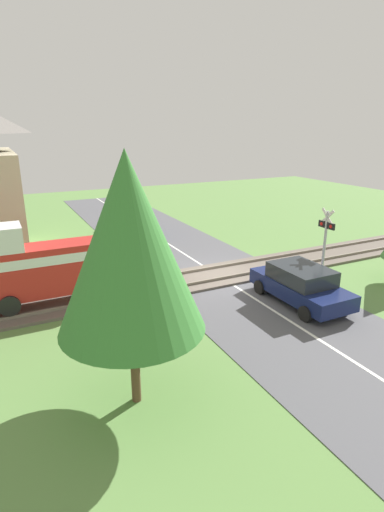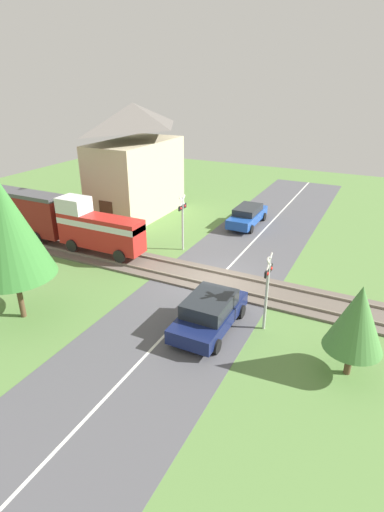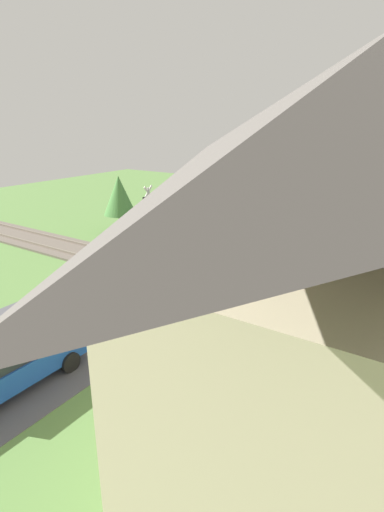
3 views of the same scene
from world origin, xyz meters
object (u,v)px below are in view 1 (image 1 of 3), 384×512
object	(u,v)px
car_far_side	(129,224)
crossing_signal_west_approach	(325,238)
car_near_crossing	(300,284)
crossing_signal_east_approach	(125,225)

from	to	relation	value
car_far_side	crossing_signal_west_approach	xyz separation A→B (m)	(-12.14, -4.98, 1.46)
car_near_crossing	crossing_signal_west_approach	world-z (taller)	crossing_signal_west_approach
car_near_crossing	car_far_side	world-z (taller)	car_near_crossing
car_near_crossing	crossing_signal_east_approach	distance (m)	8.77
car_far_side	crossing_signal_east_approach	world-z (taller)	crossing_signal_east_approach
crossing_signal_west_approach	crossing_signal_east_approach	size ratio (longest dim) A/B	1.00
crossing_signal_west_approach	crossing_signal_east_approach	bearing A→B (deg)	49.43
crossing_signal_west_approach	crossing_signal_east_approach	world-z (taller)	same
car_near_crossing	crossing_signal_east_approach	size ratio (longest dim) A/B	1.25
crossing_signal_east_approach	car_far_side	bearing A→B (deg)	-19.12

